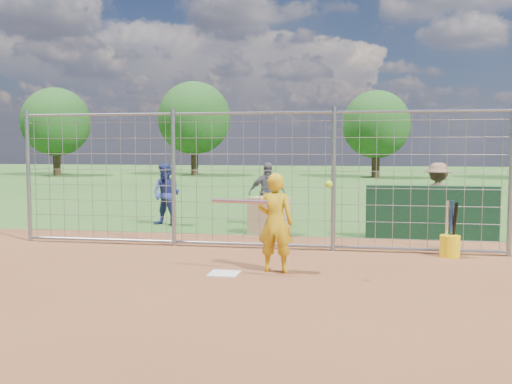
% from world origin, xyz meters
% --- Properties ---
extents(ground, '(100.00, 100.00, 0.00)m').
position_xyz_m(ground, '(0.00, 0.00, 0.00)').
color(ground, '#2D591E').
rests_on(ground, ground).
extents(infield_dirt, '(18.00, 18.00, 0.00)m').
position_xyz_m(infield_dirt, '(0.00, -3.00, 0.01)').
color(infield_dirt, brown).
rests_on(infield_dirt, ground).
extents(home_plate, '(0.43, 0.43, 0.02)m').
position_xyz_m(home_plate, '(0.00, -0.20, 0.01)').
color(home_plate, silver).
rests_on(home_plate, ground).
extents(dugout_wall, '(2.60, 0.20, 1.10)m').
position_xyz_m(dugout_wall, '(3.40, 3.60, 0.55)').
color(dugout_wall, '#11381E').
rests_on(dugout_wall, ground).
extents(batter, '(0.57, 0.39, 1.50)m').
position_xyz_m(batter, '(0.72, 0.08, 0.75)').
color(batter, gold).
rests_on(batter, ground).
extents(bystander_a, '(0.83, 0.70, 1.49)m').
position_xyz_m(bystander_a, '(-2.60, 4.75, 0.75)').
color(bystander_a, navy).
rests_on(bystander_a, ground).
extents(bystander_b, '(0.93, 0.48, 1.53)m').
position_xyz_m(bystander_b, '(-0.20, 5.09, 0.76)').
color(bystander_b, '#5E5D62').
rests_on(bystander_b, ground).
extents(bystander_c, '(1.06, 0.69, 1.54)m').
position_xyz_m(bystander_c, '(3.66, 4.68, 0.77)').
color(bystander_c, brown).
rests_on(bystander_c, ground).
extents(equipment_bin, '(0.94, 0.80, 0.80)m').
position_xyz_m(equipment_bin, '(0.06, 3.77, 0.40)').
color(equipment_bin, tan).
rests_on(equipment_bin, ground).
extents(equipment_in_play, '(1.78, 0.27, 0.36)m').
position_xyz_m(equipment_in_play, '(0.55, -0.21, 1.15)').
color(equipment_in_play, silver).
rests_on(equipment_in_play, ground).
extents(bucket_with_bats, '(0.34, 0.40, 0.98)m').
position_xyz_m(bucket_with_bats, '(3.49, 1.76, 0.25)').
color(bucket_with_bats, yellow).
rests_on(bucket_with_bats, ground).
extents(backstop_fence, '(9.08, 0.08, 2.60)m').
position_xyz_m(backstop_fence, '(0.00, 2.00, 1.26)').
color(backstop_fence, gray).
rests_on(backstop_fence, ground).
extents(tree_line, '(44.66, 6.72, 6.48)m').
position_xyz_m(tree_line, '(3.13, 28.13, 3.71)').
color(tree_line, '#3F2B19').
rests_on(tree_line, ground).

